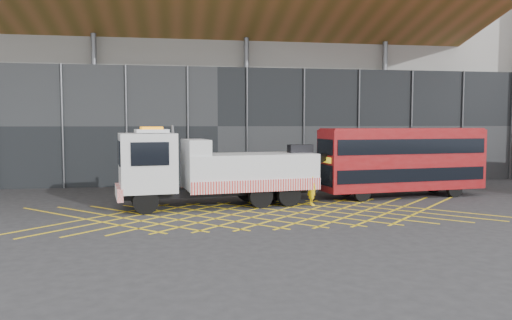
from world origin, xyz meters
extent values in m
plane|color=#262628|center=(0.00, 0.00, 0.00)|extent=(120.00, 120.00, 0.00)
cube|color=yellow|center=(-4.80, 0.00, 0.01)|extent=(7.16, 7.16, 0.01)
cube|color=yellow|center=(-4.80, 0.00, 0.01)|extent=(7.16, 7.16, 0.01)
cube|color=yellow|center=(-3.20, 0.00, 0.01)|extent=(7.16, 7.16, 0.01)
cube|color=yellow|center=(-3.20, 0.00, 0.01)|extent=(7.16, 7.16, 0.01)
cube|color=yellow|center=(-1.60, 0.00, 0.01)|extent=(7.16, 7.16, 0.01)
cube|color=yellow|center=(-1.60, 0.00, 0.01)|extent=(7.16, 7.16, 0.01)
cube|color=yellow|center=(0.00, 0.00, 0.01)|extent=(7.16, 7.16, 0.01)
cube|color=yellow|center=(0.00, 0.00, 0.01)|extent=(7.16, 7.16, 0.01)
cube|color=yellow|center=(1.60, 0.00, 0.01)|extent=(7.16, 7.16, 0.01)
cube|color=yellow|center=(1.60, 0.00, 0.01)|extent=(7.16, 7.16, 0.01)
cube|color=yellow|center=(3.20, 0.00, 0.01)|extent=(7.16, 7.16, 0.01)
cube|color=yellow|center=(3.20, 0.00, 0.01)|extent=(7.16, 7.16, 0.01)
cube|color=yellow|center=(4.80, 0.00, 0.01)|extent=(7.16, 7.16, 0.01)
cube|color=yellow|center=(4.80, 0.00, 0.01)|extent=(7.16, 7.16, 0.01)
cube|color=yellow|center=(6.40, 0.00, 0.01)|extent=(7.16, 7.16, 0.01)
cube|color=yellow|center=(6.40, 0.00, 0.01)|extent=(7.16, 7.16, 0.01)
cube|color=yellow|center=(8.00, 0.00, 0.01)|extent=(7.16, 7.16, 0.01)
cube|color=yellow|center=(8.00, 0.00, 0.01)|extent=(7.16, 7.16, 0.01)
cube|color=yellow|center=(9.60, 0.00, 0.01)|extent=(7.16, 7.16, 0.01)
cube|color=yellow|center=(9.60, 0.00, 0.01)|extent=(7.16, 7.16, 0.01)
cube|color=yellow|center=(11.20, 0.00, 0.01)|extent=(7.16, 7.16, 0.01)
cube|color=yellow|center=(11.20, 0.00, 0.01)|extent=(7.16, 7.16, 0.01)
cube|color=gray|center=(2.00, 19.00, 9.00)|extent=(55.00, 14.00, 18.00)
cube|color=black|center=(2.00, 11.70, 4.00)|extent=(55.00, 0.80, 8.00)
cube|color=brown|center=(0.00, 8.00, 11.50)|extent=(40.00, 11.93, 4.07)
cylinder|color=#595B60|center=(-6.00, 11.50, 5.00)|extent=(0.36, 0.36, 10.00)
cylinder|color=#595B60|center=(4.00, 11.50, 5.00)|extent=(0.36, 0.36, 10.00)
cylinder|color=#595B60|center=(14.00, 11.50, 5.00)|extent=(0.36, 0.36, 10.00)
cube|color=black|center=(1.39, 2.52, 0.75)|extent=(10.28, 2.56, 0.38)
cube|color=silver|center=(-2.23, 1.98, 2.32)|extent=(2.95, 3.04, 2.80)
cube|color=black|center=(-3.53, 1.79, 2.80)|extent=(0.40, 2.35, 1.19)
cube|color=red|center=(-3.57, 1.79, 0.92)|extent=(0.67, 2.81, 0.59)
cube|color=orange|center=(-2.02, 2.01, 3.96)|extent=(1.15, 1.42, 0.13)
cube|color=silver|center=(2.88, 2.74, 1.78)|extent=(7.00, 3.64, 1.72)
cube|color=red|center=(3.08, 1.37, 1.13)|extent=(6.62, 1.04, 0.59)
cube|color=silver|center=(0.11, 2.33, 3.02)|extent=(1.44, 2.72, 0.75)
cube|color=black|center=(5.65, 3.14, 2.80)|extent=(1.36, 0.72, 0.54)
cube|color=black|center=(6.72, 3.30, 2.26)|extent=(2.39, 0.72, 1.17)
cylinder|color=black|center=(-2.28, 0.83, 0.59)|extent=(1.23, 0.55, 1.19)
cylinder|color=black|center=(-2.61, 3.07, 0.59)|extent=(1.23, 0.55, 1.19)
cylinder|color=black|center=(4.75, 1.87, 0.59)|extent=(1.23, 0.55, 1.19)
cylinder|color=black|center=(4.42, 4.11, 0.59)|extent=(1.23, 0.55, 1.19)
cylinder|color=#595B60|center=(-1.00, 3.25, 2.91)|extent=(0.15, 0.15, 2.37)
cube|color=maroon|center=(11.89, 4.06, 2.15)|extent=(9.81, 3.41, 3.39)
cube|color=black|center=(11.89, 4.06, 1.35)|extent=(9.44, 3.42, 0.74)
cube|color=black|center=(11.89, 4.06, 2.93)|extent=(9.44, 3.42, 0.83)
cube|color=black|center=(7.10, 3.46, 1.40)|extent=(0.30, 1.95, 1.14)
cube|color=black|center=(7.10, 3.46, 2.93)|extent=(0.30, 1.95, 0.83)
cube|color=yellow|center=(7.09, 3.46, 2.23)|extent=(0.25, 1.55, 0.31)
cube|color=maroon|center=(11.89, 4.06, 3.87)|extent=(9.60, 3.21, 0.10)
cylinder|color=black|center=(8.98, 2.73, 0.45)|extent=(0.93, 0.37, 0.91)
cylinder|color=black|center=(8.74, 4.64, 0.45)|extent=(0.93, 0.37, 0.91)
cylinder|color=black|center=(14.78, 3.45, 0.45)|extent=(0.93, 0.37, 0.91)
cylinder|color=black|center=(14.54, 5.37, 0.45)|extent=(0.93, 0.37, 0.91)
imported|color=yellow|center=(6.01, 2.03, 0.94)|extent=(0.46, 0.70, 1.88)
camera|label=1|loc=(-0.99, -22.49, 4.17)|focal=35.00mm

